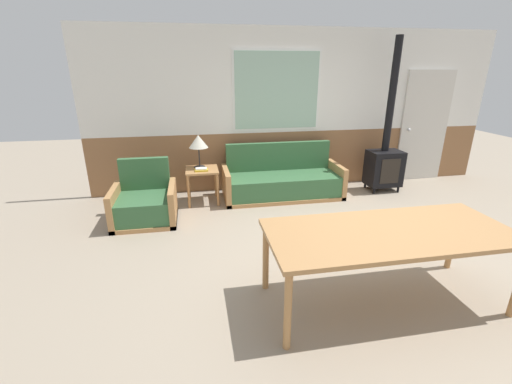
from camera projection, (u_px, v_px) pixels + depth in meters
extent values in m
plane|color=gray|center=(361.00, 256.00, 3.99)|extent=(16.00, 16.00, 0.00)
cube|color=#8E603D|center=(297.00, 159.00, 6.25)|extent=(7.20, 0.06, 1.01)
cube|color=white|center=(300.00, 81.00, 5.78)|extent=(7.20, 0.06, 1.69)
cube|color=white|center=(277.00, 91.00, 5.73)|extent=(1.51, 0.01, 1.32)
cube|color=#99BCA8|center=(277.00, 91.00, 5.72)|extent=(1.43, 0.02, 1.24)
cube|color=#B27F4C|center=(282.00, 195.00, 5.81)|extent=(1.97, 0.77, 0.06)
cube|color=#38663D|center=(283.00, 185.00, 5.72)|extent=(1.81, 0.69, 0.33)
cube|color=#38663D|center=(278.00, 156.00, 5.91)|extent=(1.81, 0.10, 0.48)
cube|color=#B27F4C|center=(226.00, 185.00, 5.56)|extent=(0.08, 0.77, 0.53)
cube|color=#B27F4C|center=(336.00, 179.00, 5.89)|extent=(0.08, 0.77, 0.53)
cube|color=#B27F4C|center=(146.00, 219.00, 4.89)|extent=(0.86, 0.79, 0.06)
cube|color=#38663D|center=(145.00, 208.00, 4.81)|extent=(0.70, 0.71, 0.31)
cube|color=#38663D|center=(145.00, 174.00, 5.01)|extent=(0.70, 0.10, 0.47)
cube|color=#B27F4C|center=(115.00, 206.00, 4.74)|extent=(0.08, 0.79, 0.51)
cube|color=#B27F4C|center=(173.00, 202.00, 4.88)|extent=(0.08, 0.79, 0.51)
cube|color=#B27F4C|center=(202.00, 170.00, 5.43)|extent=(0.51, 0.51, 0.03)
cylinder|color=#B27F4C|center=(189.00, 192.00, 5.28)|extent=(0.04, 0.04, 0.52)
cylinder|color=#B27F4C|center=(218.00, 190.00, 5.35)|extent=(0.04, 0.04, 0.52)
cylinder|color=#B27F4C|center=(189.00, 183.00, 5.69)|extent=(0.04, 0.04, 0.52)
cylinder|color=#B27F4C|center=(216.00, 181.00, 5.77)|extent=(0.04, 0.04, 0.52)
cylinder|color=#262628|center=(200.00, 167.00, 5.50)|extent=(0.17, 0.17, 0.02)
cylinder|color=#262628|center=(199.00, 157.00, 5.44)|extent=(0.02, 0.02, 0.31)
cone|color=beige|center=(198.00, 141.00, 5.35)|extent=(0.30, 0.30, 0.20)
cube|color=gold|center=(201.00, 170.00, 5.33)|extent=(0.20, 0.13, 0.02)
cube|color=white|center=(201.00, 169.00, 5.33)|extent=(0.18, 0.13, 0.02)
cube|color=#B27F4C|center=(390.00, 233.00, 2.98)|extent=(2.17, 0.91, 0.04)
cylinder|color=#B27F4C|center=(288.00, 311.00, 2.57)|extent=(0.06, 0.06, 0.69)
cylinder|color=#B27F4C|center=(266.00, 257.00, 3.30)|extent=(0.06, 0.06, 0.69)
cylinder|color=#B27F4C|center=(453.00, 239.00, 3.65)|extent=(0.06, 0.06, 0.69)
cylinder|color=black|center=(374.00, 191.00, 5.94)|extent=(0.04, 0.04, 0.10)
cylinder|color=black|center=(398.00, 189.00, 6.02)|extent=(0.04, 0.04, 0.10)
cylinder|color=black|center=(365.00, 185.00, 6.24)|extent=(0.04, 0.04, 0.10)
cylinder|color=black|center=(388.00, 184.00, 6.32)|extent=(0.04, 0.04, 0.10)
cube|color=black|center=(384.00, 168.00, 6.01)|extent=(0.57, 0.41, 0.61)
cube|color=black|center=(390.00, 171.00, 5.82)|extent=(0.34, 0.01, 0.43)
cylinder|color=black|center=(392.00, 96.00, 5.63)|extent=(0.12, 0.12, 1.84)
cube|color=silver|center=(424.00, 127.00, 6.44)|extent=(0.94, 0.04, 2.03)
sphere|color=silver|center=(409.00, 130.00, 6.36)|extent=(0.06, 0.06, 0.06)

